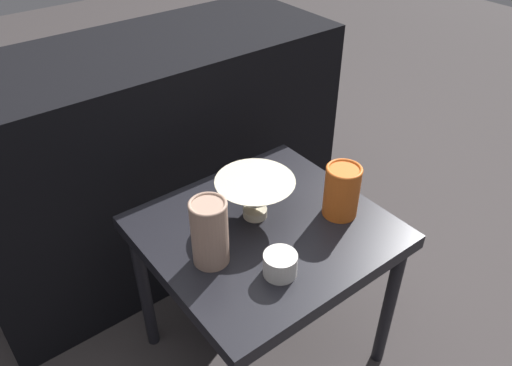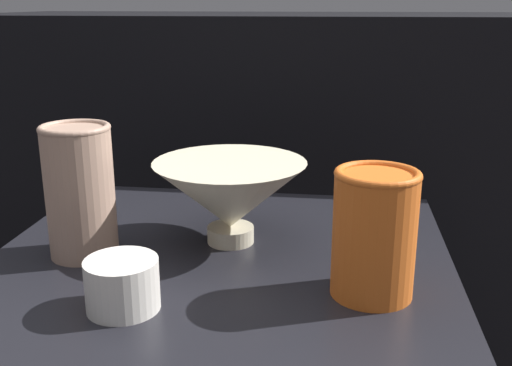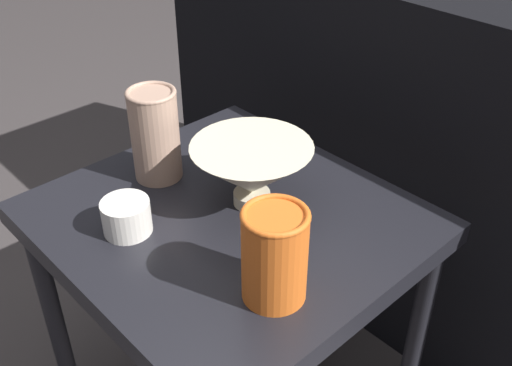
{
  "view_description": "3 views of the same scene",
  "coord_description": "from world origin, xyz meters",
  "px_view_note": "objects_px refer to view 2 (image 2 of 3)",
  "views": [
    {
      "loc": [
        -0.62,
        -0.76,
        1.37
      ],
      "look_at": [
        0.02,
        0.07,
        0.6
      ],
      "focal_mm": 35.0,
      "sensor_mm": 36.0,
      "label": 1
    },
    {
      "loc": [
        0.15,
        -0.7,
        0.84
      ],
      "look_at": [
        0.04,
        0.08,
        0.6
      ],
      "focal_mm": 42.0,
      "sensor_mm": 36.0,
      "label": 2
    },
    {
      "loc": [
        0.63,
        -0.52,
        1.13
      ],
      "look_at": [
        0.03,
        0.04,
        0.57
      ],
      "focal_mm": 42.0,
      "sensor_mm": 36.0,
      "label": 3
    }
  ],
  "objects_px": {
    "vase_colorful_right": "(374,232)",
    "cup": "(122,284)",
    "bowl": "(230,196)",
    "vase_textured_left": "(80,190)"
  },
  "relations": [
    {
      "from": "vase_colorful_right",
      "to": "cup",
      "type": "relative_size",
      "value": 1.83
    },
    {
      "from": "bowl",
      "to": "vase_textured_left",
      "type": "distance_m",
      "value": 0.2
    },
    {
      "from": "vase_textured_left",
      "to": "cup",
      "type": "xyz_separation_m",
      "value": [
        0.1,
        -0.13,
        -0.06
      ]
    },
    {
      "from": "vase_textured_left",
      "to": "vase_colorful_right",
      "type": "xyz_separation_m",
      "value": [
        0.37,
        -0.06,
        -0.01
      ]
    },
    {
      "from": "bowl",
      "to": "vase_colorful_right",
      "type": "height_order",
      "value": "vase_colorful_right"
    },
    {
      "from": "vase_textured_left",
      "to": "cup",
      "type": "bearing_deg",
      "value": -52.93
    },
    {
      "from": "vase_colorful_right",
      "to": "cup",
      "type": "distance_m",
      "value": 0.28
    },
    {
      "from": "vase_textured_left",
      "to": "bowl",
      "type": "bearing_deg",
      "value": 19.99
    },
    {
      "from": "bowl",
      "to": "cup",
      "type": "distance_m",
      "value": 0.22
    },
    {
      "from": "cup",
      "to": "vase_colorful_right",
      "type": "bearing_deg",
      "value": 15.03
    }
  ]
}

